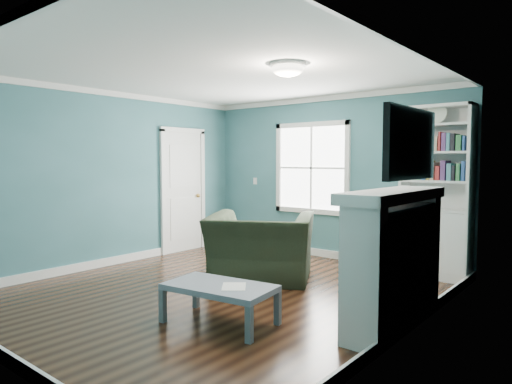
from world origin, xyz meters
The scene contains 13 objects.
floor centered at (0.00, 0.00, 0.00)m, with size 5.00×5.00×0.00m, color black.
room_walls centered at (0.00, 0.00, 1.58)m, with size 5.00×5.00×5.00m.
trim centered at (0.00, 0.00, 1.24)m, with size 4.50×5.00×2.60m.
window centered at (-0.30, 2.49, 1.45)m, with size 1.40×0.06×1.50m.
bookshelf centered at (1.77, 2.30, 0.92)m, with size 0.90×0.35×2.31m.
fireplace centered at (2.08, 0.20, 0.64)m, with size 0.44×1.58×1.30m.
tv centered at (2.20, 0.20, 1.72)m, with size 0.06×1.10×0.65m, color black.
door centered at (-2.22, 1.40, 1.07)m, with size 0.12×0.98×2.17m.
ceiling_fixture centered at (0.90, 0.10, 2.55)m, with size 0.38×0.38×0.15m.
light_switch centered at (-1.50, 2.48, 1.20)m, with size 0.08×0.01×0.12m, color white.
recliner centered at (0.02, 0.74, 0.58)m, with size 1.33×0.86×1.16m, color black.
coffee_table centered at (0.74, -0.79, 0.33)m, with size 1.12×0.72×0.38m.
paper_sheet centered at (0.89, -0.75, 0.38)m, with size 0.22×0.28×0.00m, color white.
Camera 1 is at (3.74, -3.91, 1.58)m, focal length 32.00 mm.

